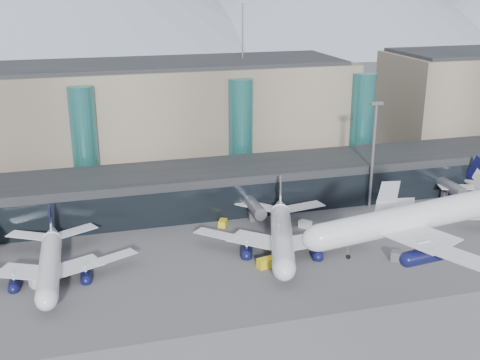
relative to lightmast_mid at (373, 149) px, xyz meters
name	(u,v)px	position (x,y,z in m)	size (l,w,h in m)	color
ground	(338,332)	(-30.00, -48.00, -14.42)	(900.00, 900.00, 0.00)	#515154
concourse	(239,185)	(-30.02, 9.73, -9.45)	(170.00, 27.00, 10.00)	black
terminal_main	(120,120)	(-55.00, 42.00, 1.03)	(130.00, 30.00, 31.00)	gray
teal_towers	(165,137)	(-44.99, 26.01, -0.41)	(116.40, 19.40, 46.00)	#256967
lightmast_mid	(373,149)	(0.00, 0.00, 0.00)	(3.00, 1.20, 25.60)	slate
hero_jet	(425,210)	(-18.55, -50.73, 5.94)	(35.58, 35.52, 11.54)	silver
jet_parked_left	(50,254)	(-73.43, -15.64, -10.33)	(33.61, 32.54, 10.82)	silver
jet_parked_mid	(282,225)	(-27.98, -15.54, -9.80)	(36.09, 37.99, 12.20)	silver
veh_a	(40,280)	(-75.40, -19.44, -13.46)	(3.43, 1.93, 1.93)	silver
veh_b	(223,223)	(-37.12, -2.30, -13.66)	(2.64, 1.62, 1.52)	gold
veh_c	(400,257)	(-7.93, -28.43, -13.44)	(3.52, 1.86, 1.95)	#525358
veh_d	(396,207)	(5.18, -3.57, -13.62)	(2.80, 1.50, 1.60)	silver
veh_g	(305,224)	(-19.72, -7.85, -13.63)	(2.69, 1.57, 1.57)	silver
veh_h	(266,263)	(-33.95, -23.86, -13.50)	(3.33, 1.75, 1.84)	gold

